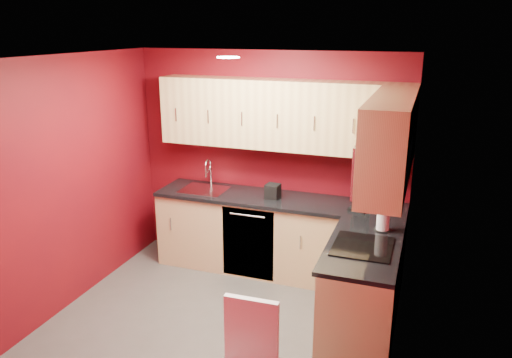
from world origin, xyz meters
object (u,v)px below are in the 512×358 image
Objects in this scene: sink at (205,186)px; napkin_holder at (273,191)px; paper_towel at (383,217)px; coffee_maker at (360,196)px; microwave at (383,165)px.

napkin_holder is at bearing -2.35° from sink.
paper_towel is at bearing -23.02° from napkin_holder.
napkin_holder is at bearing 156.98° from paper_towel.
sink reaches higher than coffee_maker.
coffee_maker is at bearing -2.25° from napkin_holder.
coffee_maker is (1.81, -0.07, 0.11)m from sink.
microwave is 2.43m from sink.
napkin_holder is 1.36m from paper_towel.
coffee_maker is at bearing 120.32° from paper_towel.
napkin_holder is (-0.96, 0.04, -0.07)m from coffee_maker.
coffee_maker reaches higher than napkin_holder.
paper_towel is (0.29, -0.49, -0.01)m from coffee_maker.
sink is at bearing 177.65° from napkin_holder.
sink reaches higher than napkin_holder.
microwave is 1.46× the size of sink.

